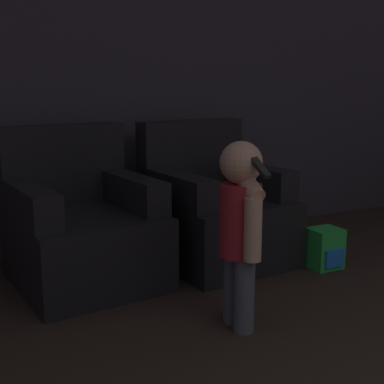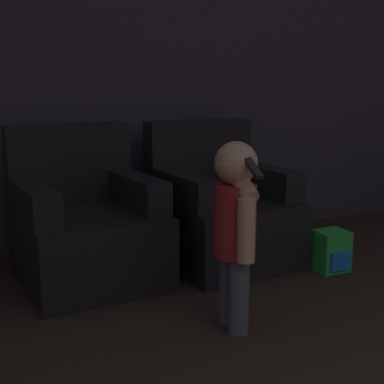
% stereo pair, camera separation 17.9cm
% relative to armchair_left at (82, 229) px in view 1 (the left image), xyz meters
% --- Properties ---
extents(wall_back, '(8.40, 0.05, 2.60)m').
position_rel_armchair_left_xyz_m(wall_back, '(0.88, 0.68, 0.97)').
color(wall_back, '#3D3842').
rests_on(wall_back, ground_plane).
extents(armchair_left, '(0.88, 0.94, 0.95)m').
position_rel_armchair_left_xyz_m(armchair_left, '(0.00, 0.00, 0.00)').
color(armchair_left, black).
rests_on(armchair_left, ground_plane).
extents(armchair_right, '(0.88, 0.94, 0.95)m').
position_rel_armchair_left_xyz_m(armchair_right, '(0.93, 0.00, 0.00)').
color(armchair_right, black).
rests_on(armchair_right, ground_plane).
extents(person_toddler, '(0.21, 0.36, 0.94)m').
position_rel_armchair_left_xyz_m(person_toddler, '(0.52, -1.00, 0.23)').
color(person_toddler, '#474C56').
rests_on(person_toddler, ground_plane).
extents(toy_backpack, '(0.21, 0.20, 0.27)m').
position_rel_armchair_left_xyz_m(toy_backpack, '(1.49, -0.50, -0.20)').
color(toy_backpack, green).
rests_on(toy_backpack, ground_plane).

